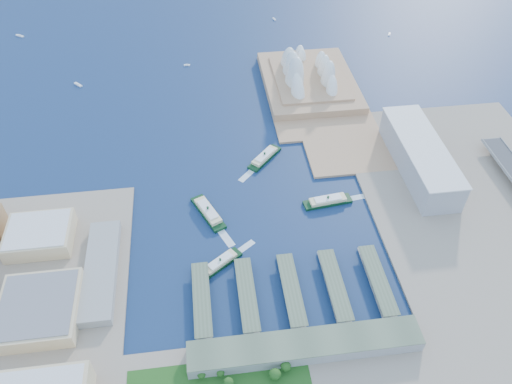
{
  "coord_description": "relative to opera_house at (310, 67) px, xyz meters",
  "views": [
    {
      "loc": [
        -54.08,
        -341.38,
        397.26
      ],
      "look_at": [
        -3.35,
        48.61,
        18.0
      ],
      "focal_mm": 35.0,
      "sensor_mm": 36.0,
      "label": 1
    }
  ],
  "objects": [
    {
      "name": "ground",
      "position": [
        -105.0,
        -280.0,
        -32.0
      ],
      "size": [
        3000.0,
        3000.0,
        0.0
      ],
      "primitive_type": "plane",
      "color": "#0F1F48",
      "rests_on": "ground"
    },
    {
      "name": "east_land",
      "position": [
        135.0,
        -330.0,
        -30.5
      ],
      "size": [
        240.0,
        500.0,
        3.0
      ],
      "primitive_type": "cube",
      "color": "gray",
      "rests_on": "ground"
    },
    {
      "name": "peninsula",
      "position": [
        2.5,
        -20.0,
        -30.5
      ],
      "size": [
        135.0,
        220.0,
        3.0
      ],
      "primitive_type": "cube",
      "color": "tan",
      "rests_on": "ground"
    },
    {
      "name": "opera_house",
      "position": [
        0.0,
        0.0,
        0.0
      ],
      "size": [
        134.0,
        180.0,
        58.0
      ],
      "primitive_type": null,
      "color": "white",
      "rests_on": "peninsula"
    },
    {
      "name": "toaster_building",
      "position": [
        90.0,
        -200.0,
        -11.5
      ],
      "size": [
        45.0,
        155.0,
        35.0
      ],
      "primitive_type": "cube",
      "color": "#949499",
      "rests_on": "east_land"
    },
    {
      "name": "ferry_wharves",
      "position": [
        -91.0,
        -355.0,
        -27.35
      ],
      "size": [
        184.0,
        90.0,
        9.3
      ],
      "primitive_type": null,
      "color": "#4F5D46",
      "rests_on": "ground"
    },
    {
      "name": "terminal_building",
      "position": [
        -90.0,
        -415.0,
        -23.0
      ],
      "size": [
        200.0,
        28.0,
        12.0
      ],
      "primitive_type": "cube",
      "color": "gray",
      "rests_on": "south_land"
    },
    {
      "name": "ferry_a",
      "position": [
        -162.44,
        -240.7,
        -26.5
      ],
      "size": [
        37.13,
        59.13,
        10.99
      ],
      "primitive_type": null,
      "rotation": [
        0.0,
        0.0,
        0.42
      ],
      "color": "black",
      "rests_on": "ground"
    },
    {
      "name": "ferry_b",
      "position": [
        -87.88,
        -156.04,
        -26.9
      ],
      "size": [
        46.78,
        48.94,
        10.21
      ],
      "primitive_type": null,
      "rotation": [
        0.0,
        0.0,
        -0.75
      ],
      "color": "black",
      "rests_on": "ground"
    },
    {
      "name": "ferry_c",
      "position": [
        -154.56,
        -311.89,
        -27.42
      ],
      "size": [
        46.54,
        38.26,
        9.16
      ],
      "primitive_type": null,
      "rotation": [
        0.0,
        0.0,
        2.19
      ],
      "color": "black",
      "rests_on": "ground"
    },
    {
      "name": "ferry_d",
      "position": [
        -28.68,
        -240.69,
        -26.82
      ],
      "size": [
        56.02,
        20.31,
        10.35
      ],
      "primitive_type": null,
      "rotation": [
        0.0,
        0.0,
        1.69
      ],
      "color": "black",
      "rests_on": "ground"
    },
    {
      "name": "boat_a",
      "position": [
        -337.14,
        46.51,
        -30.51
      ],
      "size": [
        13.34,
        13.95,
        2.98
      ],
      "primitive_type": null,
      "rotation": [
        0.0,
        0.0,
        0.75
      ],
      "color": "white",
      "rests_on": "ground"
    },
    {
      "name": "boat_b",
      "position": [
        -175.95,
        82.7,
        -30.74
      ],
      "size": [
        9.55,
        3.97,
        2.52
      ],
      "primitive_type": null,
      "rotation": [
        0.0,
        0.0,
        1.49
      ],
      "color": "white",
      "rests_on": "ground"
    },
    {
      "name": "boat_c",
      "position": [
        170.1,
        142.23,
        -30.83
      ],
      "size": [
        7.14,
        10.75,
        2.35
      ],
      "primitive_type": null,
      "rotation": [
        0.0,
        0.0,
        2.71
      ],
      "color": "white",
      "rests_on": "ground"
    },
    {
      "name": "boat_d",
      "position": [
        -454.82,
        217.22,
        -30.63
      ],
      "size": [
        15.47,
        11.96,
        2.74
      ],
      "primitive_type": null,
      "rotation": [
        0.0,
        0.0,
        0.98
      ],
      "color": "white",
      "rests_on": "ground"
    },
    {
      "name": "boat_e",
      "position": [
        -16.19,
        224.88,
        -30.78
      ],
      "size": [
        5.6,
        10.42,
        2.44
      ],
      "primitive_type": null,
      "rotation": [
        0.0,
        0.0,
        0.26
      ],
      "color": "white",
      "rests_on": "ground"
    }
  ]
}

